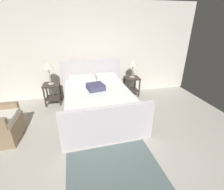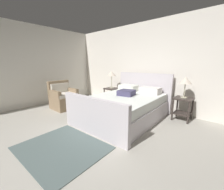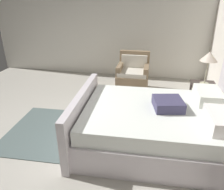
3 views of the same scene
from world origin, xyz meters
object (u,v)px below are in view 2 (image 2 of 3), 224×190
nightstand_left (112,93)px  armchair (63,98)px  bed (125,106)px  table_lamp_left (112,74)px  table_lamp_right (186,81)px  nightstand_right (183,105)px

nightstand_left → armchair: armchair is taller
bed → armchair: bed is taller
nightstand_left → table_lamp_left: table_lamp_left is taller
armchair → table_lamp_left: bearing=57.9°
table_lamp_right → table_lamp_left: size_ratio=0.88×
table_lamp_right → armchair: bearing=-155.3°
bed → nightstand_left: (-1.20, 0.82, 0.06)m
table_lamp_right → table_lamp_left: (-2.39, -0.09, 0.07)m
nightstand_left → armchair: size_ratio=0.67×
armchair → nightstand_right: bearing=24.7°
table_lamp_left → table_lamp_right: bearing=2.2°
nightstand_left → table_lamp_left: (-0.00, 0.00, 0.70)m
bed → nightstand_left: bed is taller
nightstand_right → nightstand_left: (-2.39, -0.09, 0.00)m
nightstand_left → armchair: (-0.89, -1.42, -0.06)m
nightstand_right → nightstand_left: 2.40m
nightstand_right → nightstand_left: size_ratio=1.00×
table_lamp_left → bed: bearing=-34.3°
bed → table_lamp_right: size_ratio=4.45×
nightstand_right → armchair: 3.62m
bed → table_lamp_left: size_ratio=3.92×
bed → nightstand_left: size_ratio=3.99×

